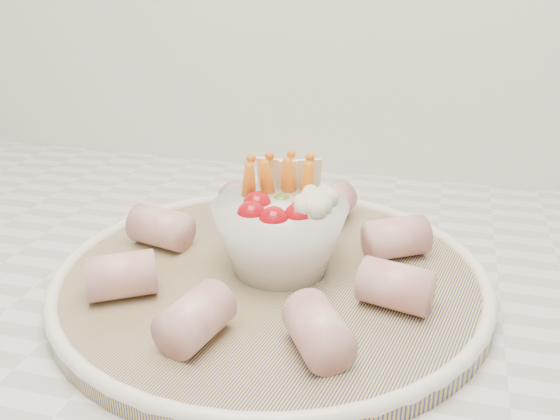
# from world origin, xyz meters

# --- Properties ---
(serving_platter) EXTENTS (0.44, 0.44, 0.02)m
(serving_platter) POSITION_xyz_m (-0.02, 1.44, 0.93)
(serving_platter) COLOR navy
(serving_platter) RESTS_ON kitchen_counter
(veggie_bowl) EXTENTS (0.12, 0.12, 0.10)m
(veggie_bowl) POSITION_xyz_m (-0.02, 1.45, 0.97)
(veggie_bowl) COLOR silver
(veggie_bowl) RESTS_ON serving_platter
(cured_meat_rolls) EXTENTS (0.29, 0.29, 0.04)m
(cured_meat_rolls) POSITION_xyz_m (-0.02, 1.44, 0.95)
(cured_meat_rolls) COLOR #BD565D
(cured_meat_rolls) RESTS_ON serving_platter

